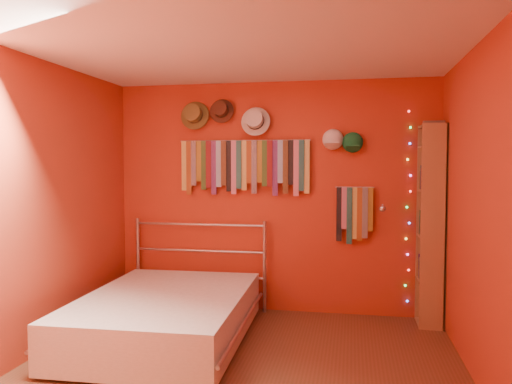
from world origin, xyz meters
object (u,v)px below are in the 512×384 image
Objects in this scene: reading_lamp at (382,208)px; bed at (166,316)px; bookshelf at (435,224)px; tie_rack at (244,164)px.

reading_lamp is 2.36m from bed.
tie_rack is at bearing 175.50° from bookshelf.
bed is at bearing -114.94° from tie_rack.
bed is at bearing -154.91° from reading_lamp.
bookshelf is at bearing -4.50° from tie_rack.
bookshelf is at bearing 0.33° from reading_lamp.
reading_lamp is 0.53m from bookshelf.
bookshelf is (1.97, -0.15, -0.59)m from tie_rack.
tie_rack is at bearing 63.33° from bed.
tie_rack is 2.06m from bookshelf.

